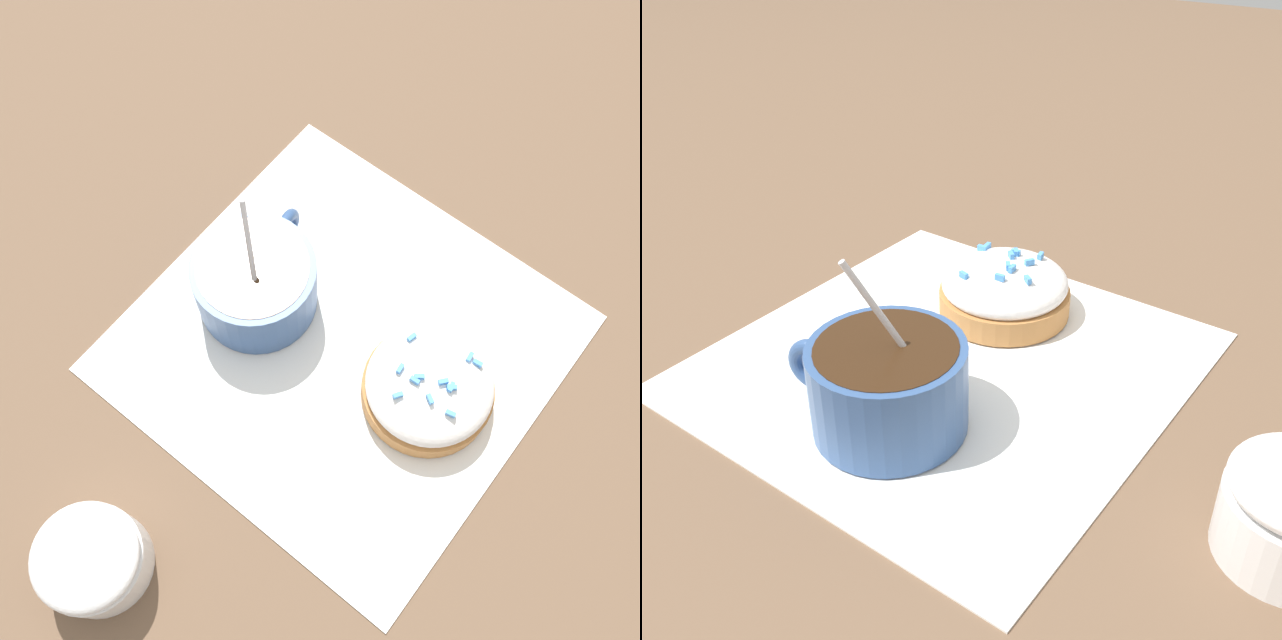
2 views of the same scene
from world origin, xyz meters
The scene contains 4 objects.
ground_plane centered at (0.00, 0.00, 0.00)m, with size 3.00×3.00×0.00m, color brown.
paper_napkin centered at (0.00, 0.00, 0.00)m, with size 0.32×0.31×0.00m.
coffee_cup centered at (0.08, 0.01, 0.03)m, with size 0.09×0.12×0.11m.
frosted_pastry centered at (-0.08, 0.00, 0.02)m, with size 0.10×0.10×0.05m.
Camera 2 is at (0.35, 0.23, 0.30)m, focal length 42.00 mm.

